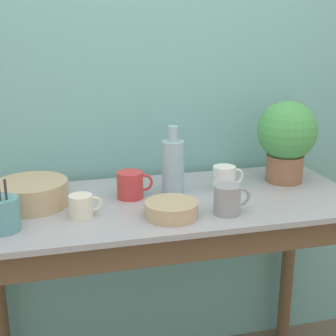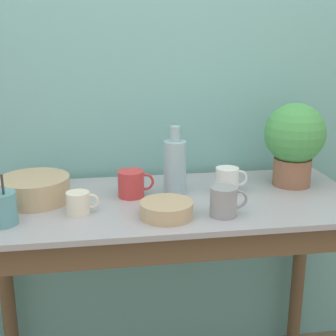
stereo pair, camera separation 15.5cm
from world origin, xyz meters
name	(u,v)px [view 2 (the right image)]	position (x,y,z in m)	size (l,w,h in m)	color
wall_back	(155,101)	(0.00, 0.66, 1.20)	(6.00, 0.05, 2.40)	#70ADA8
counter_table	(169,249)	(0.00, 0.28, 0.71)	(1.41, 0.61, 0.89)	brown
potted_plant	(294,139)	(0.51, 0.40, 1.08)	(0.24, 0.24, 0.33)	#8C5B42
bowl_wash_large	(34,189)	(-0.48, 0.36, 0.94)	(0.25, 0.25, 0.09)	tan
bottle_tall	(175,166)	(0.04, 0.37, 1.00)	(0.08, 0.08, 0.26)	#93B2BC
mug_white	(228,180)	(0.24, 0.35, 0.94)	(0.12, 0.09, 0.10)	white
mug_red	(132,184)	(-0.13, 0.36, 0.94)	(0.13, 0.10, 0.10)	#C63838
mug_cream	(79,203)	(-0.32, 0.21, 0.93)	(0.11, 0.08, 0.08)	beige
mug_grey	(224,201)	(0.16, 0.12, 0.94)	(0.13, 0.09, 0.10)	gray
bowl_small_tan	(167,209)	(-0.03, 0.14, 0.92)	(0.18, 0.18, 0.05)	tan
utensil_cup	(1,208)	(-0.56, 0.16, 0.95)	(0.10, 0.10, 0.18)	#569399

